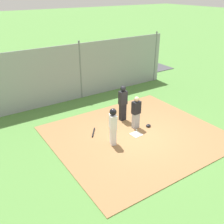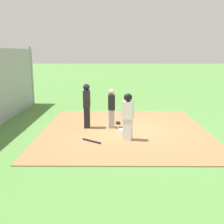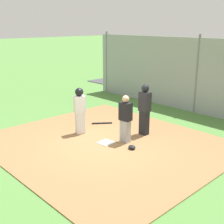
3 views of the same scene
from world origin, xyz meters
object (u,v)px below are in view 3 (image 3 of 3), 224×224
(home_plate, at_px, (106,143))
(umpire, at_px, (145,108))
(catcher, at_px, (125,118))
(catcher_mask, at_px, (132,147))
(baseball, at_px, (117,142))
(runner, at_px, (80,108))
(baseball_bat, at_px, (102,123))
(parked_car_white, at_px, (189,78))

(home_plate, relative_size, umpire, 0.25)
(catcher, bearing_deg, home_plate, -38.45)
(home_plate, bearing_deg, catcher_mask, -165.18)
(umpire, bearing_deg, baseball, -4.02)
(home_plate, xyz_separation_m, runner, (1.29, 0.06, 0.92))
(baseball, bearing_deg, catcher_mask, 178.21)
(runner, xyz_separation_m, baseball_bat, (0.24, -1.23, -0.90))
(home_plate, height_order, umpire, umpire)
(catcher_mask, bearing_deg, catcher, -26.40)
(umpire, bearing_deg, home_plate, -11.70)
(umpire, bearing_deg, catcher_mask, 25.72)
(catcher_mask, relative_size, parked_car_white, 0.06)
(parked_car_white, bearing_deg, baseball, 107.05)
(home_plate, xyz_separation_m, baseball, (-0.23, -0.26, 0.03))
(catcher, distance_m, catcher_mask, 0.97)
(home_plate, height_order, catcher, catcher)
(catcher, relative_size, baseball_bat, 1.99)
(baseball, bearing_deg, baseball_bat, -27.37)
(baseball, bearing_deg, home_plate, 49.52)
(catcher_mask, relative_size, baseball, 3.24)
(umpire, bearing_deg, baseball_bat, -79.70)
(umpire, xyz_separation_m, parked_car_white, (3.44, -8.16, -0.36))
(parked_car_white, bearing_deg, catcher, 108.29)
(catcher_mask, height_order, baseball, catcher_mask)
(umpire, height_order, parked_car_white, umpire)
(umpire, xyz_separation_m, baseball, (0.09, 1.24, -0.90))
(catcher, bearing_deg, catcher_mask, 59.82)
(baseball_bat, relative_size, catcher_mask, 3.28)
(catcher_mask, bearing_deg, baseball_bat, -20.82)
(runner, distance_m, baseball_bat, 1.55)
(baseball, bearing_deg, umpire, -94.29)
(umpire, distance_m, runner, 2.24)
(runner, bearing_deg, umpire, 63.84)
(home_plate, bearing_deg, baseball_bat, -37.47)
(umpire, xyz_separation_m, catcher_mask, (-0.60, 1.26, -0.88))
(catcher, xyz_separation_m, parked_car_white, (3.48, -9.14, -0.23))
(parked_car_white, bearing_deg, umpire, 110.30)
(baseball_bat, distance_m, catcher_mask, 2.62)
(umpire, relative_size, baseball, 24.07)
(umpire, distance_m, parked_car_white, 8.86)
(runner, bearing_deg, catcher_mask, 27.50)
(catcher, xyz_separation_m, catcher_mask, (-0.56, 0.28, -0.75))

